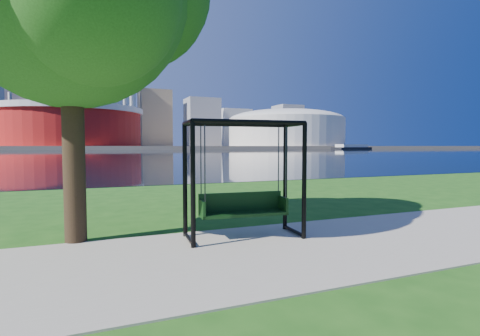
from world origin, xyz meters
TOP-DOWN VIEW (x-y plane):
  - ground at (0.00, 0.00)m, footprint 900.00×900.00m
  - path at (0.00, -0.50)m, footprint 120.00×4.00m
  - river at (0.00, 102.00)m, footprint 900.00×180.00m
  - far_bank at (0.00, 306.00)m, footprint 900.00×228.00m
  - stadium at (-10.00, 235.00)m, footprint 83.00×83.00m
  - arena at (135.00, 235.00)m, footprint 84.00×84.00m
  - skyline at (-4.27, 319.39)m, footprint 392.00×66.00m
  - swing at (0.12, 0.62)m, footprint 2.51×1.27m
  - barge at (150.05, 179.93)m, footprint 31.10×14.91m

SIDE VIEW (x-z plane):
  - ground at x=0.00m, z-range 0.00..0.00m
  - river at x=0.00m, z-range 0.00..0.02m
  - path at x=0.00m, z-range 0.00..0.03m
  - far_bank at x=0.00m, z-range 0.00..2.00m
  - swing at x=0.12m, z-range -0.04..2.44m
  - barge at x=150.05m, z-range -0.14..2.87m
  - stadium at x=-10.00m, z-range -1.77..30.23m
  - arena at x=135.00m, z-range 2.59..29.15m
  - skyline at x=-4.27m, z-range -12.36..84.14m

